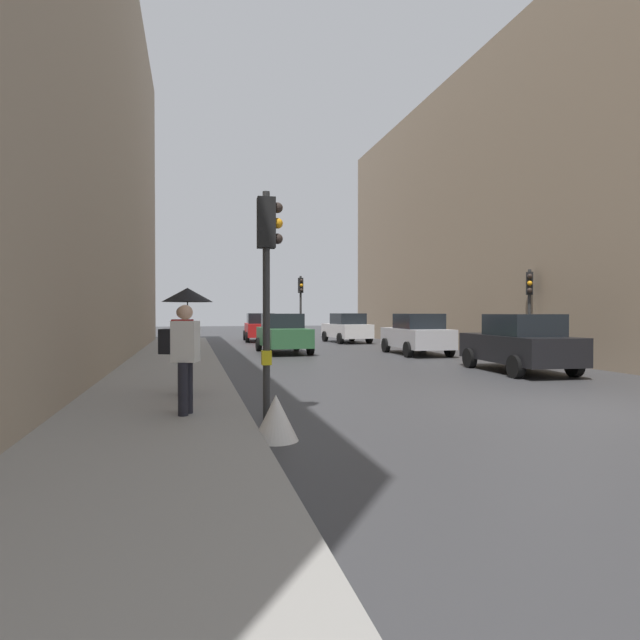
# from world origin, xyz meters

# --- Properties ---
(ground_plane) EXTENTS (120.00, 120.00, 0.00)m
(ground_plane) POSITION_xyz_m (0.00, 0.00, 0.00)
(ground_plane) COLOR #38383A
(sidewalk_kerb) EXTENTS (3.07, 40.00, 0.16)m
(sidewalk_kerb) POSITION_xyz_m (-7.31, 6.00, 0.08)
(sidewalk_kerb) COLOR gray
(sidewalk_kerb) RESTS_ON ground
(building_facade_right) EXTENTS (12.00, 33.31, 13.51)m
(building_facade_right) POSITION_xyz_m (11.78, 12.18, 6.76)
(building_facade_right) COLOR gray
(building_facade_right) RESTS_ON ground
(traffic_light_mid_street) EXTENTS (0.38, 0.44, 3.41)m
(traffic_light_mid_street) POSITION_xyz_m (5.46, 8.04, 2.35)
(traffic_light_mid_street) COLOR #2D2D2D
(traffic_light_mid_street) RESTS_ON ground
(traffic_light_far_median) EXTENTS (0.25, 0.43, 3.84)m
(traffic_light_far_median) POSITION_xyz_m (-0.75, 19.43, 2.65)
(traffic_light_far_median) COLOR #2D2D2D
(traffic_light_far_median) RESTS_ON ground
(traffic_light_near_left) EXTENTS (0.44, 0.25, 3.83)m
(traffic_light_near_left) POSITION_xyz_m (-5.45, 0.24, 2.64)
(traffic_light_near_left) COLOR #2D2D2D
(traffic_light_near_left) RESTS_ON ground
(car_white_compact) EXTENTS (2.24, 4.31, 1.76)m
(car_white_compact) POSITION_xyz_m (2.40, 20.90, 0.88)
(car_white_compact) COLOR silver
(car_white_compact) RESTS_ON ground
(car_red_sedan) EXTENTS (2.19, 4.29, 1.76)m
(car_red_sedan) POSITION_xyz_m (-2.45, 23.60, 0.88)
(car_red_sedan) COLOR red
(car_red_sedan) RESTS_ON ground
(car_green_estate) EXTENTS (2.08, 4.23, 1.76)m
(car_green_estate) POSITION_xyz_m (-2.71, 14.10, 0.88)
(car_green_estate) COLOR #2D6038
(car_green_estate) RESTS_ON ground
(car_silver_hatchback) EXTENTS (2.17, 4.28, 1.76)m
(car_silver_hatchback) POSITION_xyz_m (2.72, 11.85, 0.88)
(car_silver_hatchback) COLOR #BCBCC1
(car_silver_hatchback) RESTS_ON ground
(car_dark_suv) EXTENTS (2.26, 4.32, 1.76)m
(car_dark_suv) POSITION_xyz_m (2.93, 5.12, 0.88)
(car_dark_suv) COLOR black
(car_dark_suv) RESTS_ON ground
(pedestrian_with_umbrella) EXTENTS (1.00, 1.00, 2.14)m
(pedestrian_with_umbrella) POSITION_xyz_m (-6.80, 2.26, 1.84)
(pedestrian_with_umbrella) COLOR black
(pedestrian_with_umbrella) RESTS_ON sidewalk_kerb
(pedestrian_with_black_backpack) EXTENTS (0.66, 0.47, 1.77)m
(pedestrian_with_black_backpack) POSITION_xyz_m (-6.83, 0.25, 1.16)
(pedestrian_with_black_backpack) COLOR black
(pedestrian_with_black_backpack) RESTS_ON sidewalk_kerb
(warning_sign_triangle) EXTENTS (0.64, 0.64, 0.65)m
(warning_sign_triangle) POSITION_xyz_m (-5.55, -1.15, 0.33)
(warning_sign_triangle) COLOR silver
(warning_sign_triangle) RESTS_ON ground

